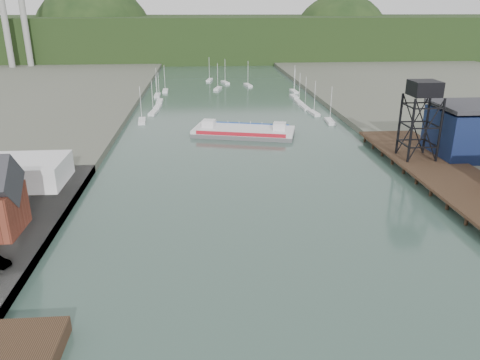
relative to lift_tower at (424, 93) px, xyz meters
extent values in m
cube|color=black|center=(2.00, -13.00, -13.75)|extent=(14.00, 70.00, 0.50)
cylinder|color=black|center=(-4.00, -13.00, -14.85)|extent=(0.60, 0.60, 2.20)
cube|color=silver|center=(-79.00, -8.00, -11.80)|extent=(18.00, 12.00, 4.50)
cylinder|color=black|center=(-3.00, -3.00, -7.00)|extent=(0.50, 0.50, 13.00)
cylinder|color=black|center=(3.00, -3.00, -7.00)|extent=(0.50, 0.50, 13.00)
cylinder|color=black|center=(-3.00, 3.00, -7.00)|extent=(0.50, 0.50, 13.00)
cylinder|color=black|center=(3.00, 3.00, -7.00)|extent=(0.50, 0.50, 13.00)
cube|color=black|center=(0.00, 0.00, 1.00)|extent=(5.50, 5.50, 3.00)
cube|color=silver|center=(-62.54, 45.89, -15.30)|extent=(2.67, 7.65, 0.90)
cube|color=silver|center=(-60.28, 57.30, -15.30)|extent=(2.81, 7.67, 0.90)
cube|color=silver|center=(-59.71, 66.17, -15.30)|extent=(2.35, 7.59, 0.90)
cube|color=silver|center=(-59.81, 76.09, -15.30)|extent=(2.01, 7.50, 0.90)
cube|color=silver|center=(-61.64, 88.33, -15.30)|extent=(2.00, 7.50, 0.90)
cube|color=silver|center=(-59.32, 98.17, -15.30)|extent=(2.16, 7.54, 0.90)
cube|color=silver|center=(-7.44, 41.03, -15.30)|extent=(2.53, 7.62, 0.90)
cube|color=silver|center=(-9.54, 52.51, -15.30)|extent=(2.76, 7.67, 0.90)
cube|color=silver|center=(-10.54, 61.29, -15.30)|extent=(2.22, 7.56, 0.90)
cube|color=silver|center=(-10.73, 70.28, -15.30)|extent=(2.18, 7.54, 0.90)
cube|color=silver|center=(-10.33, 81.38, -15.30)|extent=(2.46, 7.61, 0.90)
cube|color=silver|center=(-8.22, 92.99, -15.30)|extent=(2.48, 7.61, 0.90)
cube|color=silver|center=(-38.16, 102.00, -15.30)|extent=(3.78, 7.76, 0.90)
cube|color=silver|center=(-24.96, 110.00, -15.30)|extent=(3.31, 7.74, 0.90)
cube|color=silver|center=(-34.34, 118.00, -15.30)|extent=(3.76, 7.76, 0.90)
cube|color=silver|center=(-41.11, 126.00, -15.30)|extent=(3.40, 7.74, 0.90)
cylinder|color=gray|center=(-145.00, 172.00, 14.35)|extent=(3.20, 3.20, 60.00)
cylinder|color=gray|center=(-137.00, 177.00, 14.35)|extent=(3.20, 3.20, 60.00)
cube|color=black|center=(-35.00, 242.00, -3.65)|extent=(500.00, 120.00, 28.00)
sphere|color=black|center=(-115.00, 242.00, -7.65)|extent=(80.00, 80.00, 80.00)
sphere|color=black|center=(55.00, 252.00, -9.65)|extent=(70.00, 70.00, 70.00)
cube|color=#545457|center=(-33.94, 28.68, -15.12)|extent=(28.07, 16.72, 1.05)
cube|color=silver|center=(-33.94, 28.68, -14.18)|extent=(28.07, 16.72, 0.84)
cube|color=red|center=(-35.26, 23.54, -13.97)|extent=(22.44, 5.90, 0.95)
cube|color=navy|center=(-32.62, 33.82, -13.97)|extent=(22.44, 5.90, 0.95)
cube|color=silver|center=(-43.11, 31.03, -12.91)|extent=(3.84, 3.84, 2.10)
cube|color=silver|center=(-24.78, 26.33, -12.91)|extent=(3.84, 3.84, 2.10)
camera|label=1|loc=(-44.57, -91.05, 16.45)|focal=35.00mm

